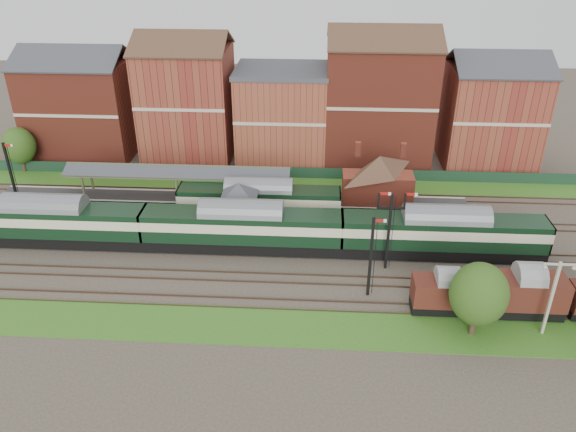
# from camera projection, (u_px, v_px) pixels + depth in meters

# --- Properties ---
(ground) EXTENTS (160.00, 160.00, 0.00)m
(ground) POSITION_uv_depth(u_px,v_px,m) (265.00, 250.00, 57.65)
(ground) COLOR #473D33
(ground) RESTS_ON ground
(grass_back) EXTENTS (90.00, 4.50, 0.06)m
(grass_back) POSITION_uv_depth(u_px,v_px,m) (277.00, 184.00, 71.67)
(grass_back) COLOR #2D6619
(grass_back) RESTS_ON ground
(grass_front) EXTENTS (90.00, 5.00, 0.06)m
(grass_front) POSITION_uv_depth(u_px,v_px,m) (252.00, 326.00, 47.11)
(grass_front) COLOR #2D6619
(grass_front) RESTS_ON ground
(fence) EXTENTS (90.00, 0.12, 1.50)m
(fence) POSITION_uv_depth(u_px,v_px,m) (278.00, 172.00, 73.08)
(fence) COLOR #193823
(fence) RESTS_ON ground
(platform) EXTENTS (55.00, 3.40, 1.00)m
(platform) POSITION_uv_depth(u_px,v_px,m) (231.00, 202.00, 66.23)
(platform) COLOR #2D2D2D
(platform) RESTS_ON ground
(signal_box) EXTENTS (5.40, 5.40, 6.00)m
(signal_box) POSITION_uv_depth(u_px,v_px,m) (239.00, 207.00, 59.14)
(signal_box) COLOR #6A7E5A
(signal_box) RESTS_ON ground
(brick_hut) EXTENTS (3.20, 2.64, 2.94)m
(brick_hut) POSITION_uv_depth(u_px,v_px,m) (315.00, 226.00, 59.67)
(brick_hut) COLOR maroon
(brick_hut) RESTS_ON ground
(station_building) EXTENTS (8.10, 8.10, 5.90)m
(station_building) POSITION_uv_depth(u_px,v_px,m) (378.00, 179.00, 63.68)
(station_building) COLOR #943725
(station_building) RESTS_ON platform
(canopy) EXTENTS (26.00, 3.89, 4.08)m
(canopy) POSITION_uv_depth(u_px,v_px,m) (178.00, 169.00, 64.59)
(canopy) COLOR brown
(canopy) RESTS_ON platform
(semaphore_bracket) EXTENTS (3.60, 0.25, 8.18)m
(semaphore_bracket) POSITION_uv_depth(u_px,v_px,m) (390.00, 227.00, 52.61)
(semaphore_bracket) COLOR black
(semaphore_bracket) RESTS_ON ground
(semaphore_platform_end) EXTENTS (1.23, 0.25, 8.00)m
(semaphore_platform_end) POSITION_uv_depth(u_px,v_px,m) (11.00, 174.00, 64.26)
(semaphore_platform_end) COLOR black
(semaphore_platform_end) RESTS_ON ground
(semaphore_siding) EXTENTS (1.23, 0.25, 8.00)m
(semaphore_siding) POSITION_uv_depth(u_px,v_px,m) (371.00, 256.00, 49.00)
(semaphore_siding) COLOR black
(semaphore_siding) RESTS_ON ground
(yard_lamp) EXTENTS (2.60, 0.22, 7.00)m
(yard_lamp) POSITION_uv_depth(u_px,v_px,m) (552.00, 294.00, 44.40)
(yard_lamp) COLOR beige
(yard_lamp) RESTS_ON ground
(town_backdrop) EXTENTS (69.00, 10.00, 16.00)m
(town_backdrop) POSITION_uv_depth(u_px,v_px,m) (281.00, 109.00, 76.25)
(town_backdrop) COLOR #943725
(town_backdrop) RESTS_ON ground
(dmu_train) EXTENTS (60.28, 3.16, 4.63)m
(dmu_train) POSITION_uv_depth(u_px,v_px,m) (242.00, 227.00, 56.49)
(dmu_train) COLOR black
(dmu_train) RESTS_ON ground
(platform_railcar) EXTENTS (17.99, 2.83, 4.14)m
(platform_railcar) POSITION_uv_depth(u_px,v_px,m) (259.00, 200.00, 62.26)
(platform_railcar) COLOR black
(platform_railcar) RESTS_ON ground
(goods_van_a) EXTENTS (5.61, 2.43, 3.41)m
(goods_van_a) POSITION_uv_depth(u_px,v_px,m) (445.00, 293.00, 47.97)
(goods_van_a) COLOR black
(goods_van_a) RESTS_ON ground
(goods_van_b) EXTENTS (6.50, 2.82, 3.94)m
(goods_van_b) POSITION_uv_depth(u_px,v_px,m) (525.00, 293.00, 47.48)
(goods_van_b) COLOR black
(goods_van_b) RESTS_ON ground
(tree_far) EXTENTS (4.60, 4.60, 6.72)m
(tree_far) POSITION_uv_depth(u_px,v_px,m) (479.00, 294.00, 44.28)
(tree_far) COLOR #382619
(tree_far) RESTS_ON ground
(tree_back) EXTENTS (4.21, 4.21, 6.15)m
(tree_back) POSITION_uv_depth(u_px,v_px,m) (19.00, 146.00, 73.34)
(tree_back) COLOR #382619
(tree_back) RESTS_ON ground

